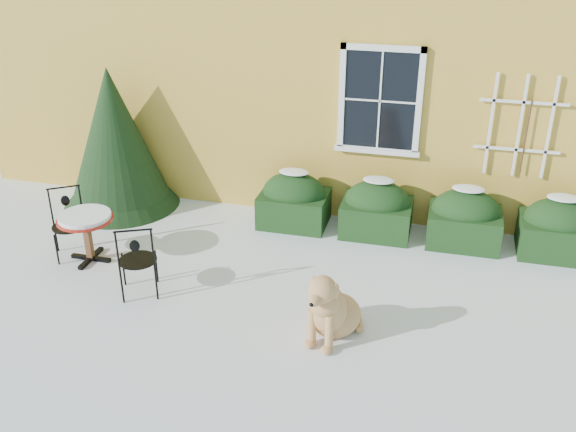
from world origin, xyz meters
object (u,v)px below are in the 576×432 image
(evergreen_shrub, at_px, (116,152))
(patio_chair_near, at_px, (137,260))
(patio_chair_far, at_px, (69,223))
(dog, at_px, (330,310))
(bistro_table, at_px, (85,222))

(evergreen_shrub, relative_size, patio_chair_near, 2.27)
(patio_chair_near, height_order, patio_chair_far, patio_chair_near)
(evergreen_shrub, relative_size, patio_chair_far, 2.34)
(dog, bearing_deg, bistro_table, -178.61)
(bistro_table, bearing_deg, patio_chair_near, -30.19)
(evergreen_shrub, bearing_deg, patio_chair_near, -57.93)
(patio_chair_near, bearing_deg, bistro_table, -54.82)
(evergreen_shrub, distance_m, dog, 4.99)
(bistro_table, bearing_deg, patio_chair_far, 164.22)
(patio_chair_far, height_order, dog, patio_chair_far)
(bistro_table, height_order, dog, dog)
(bistro_table, relative_size, patio_chair_far, 0.78)
(evergreen_shrub, relative_size, dog, 2.30)
(patio_chair_near, bearing_deg, dog, 148.52)
(bistro_table, relative_size, dog, 0.76)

